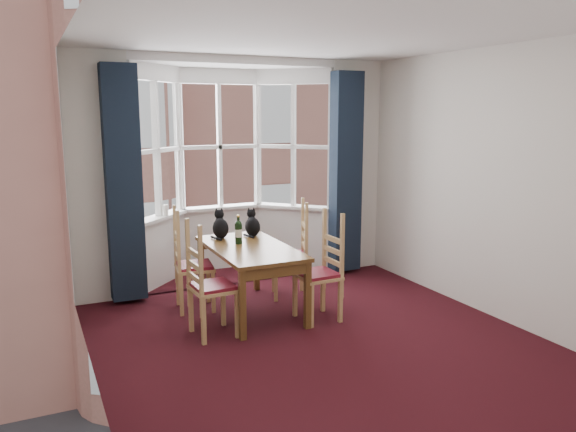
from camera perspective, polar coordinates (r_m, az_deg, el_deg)
floor at (r=5.32m, az=3.90°, el=-13.18°), size 4.50×4.50×0.00m
ceiling at (r=4.92m, az=4.33°, el=18.23°), size 4.50×4.50×0.00m
wall_left at (r=4.33m, az=-19.66°, el=0.09°), size 0.00×4.50×4.50m
wall_right at (r=6.15m, az=20.61°, el=2.96°), size 0.00×4.50×4.50m
wall_near at (r=3.20m, az=24.20°, el=-3.76°), size 4.00×0.00×4.00m
wall_back_pier_left at (r=6.58m, az=-18.61°, el=3.54°), size 0.70×0.12×2.80m
wall_back_pier_right at (r=7.69m, az=6.67°, el=4.95°), size 0.70×0.12×2.80m
bay_window at (r=7.44m, az=-6.33°, el=4.77°), size 2.76×0.94×2.80m
curtain_left at (r=6.44m, az=-16.36°, el=3.07°), size 0.38×0.22×2.60m
curtain_right at (r=7.42m, az=5.88°, el=4.37°), size 0.38×0.22×2.60m
dining_table at (r=6.02m, az=-3.89°, el=-3.87°), size 0.80×1.48×0.73m
chair_left_near at (r=5.45m, az=-8.52°, el=-7.39°), size 0.42×0.44×0.92m
chair_left_far at (r=6.21m, az=-10.31°, el=-5.21°), size 0.46×0.47×0.92m
chair_right_near at (r=5.88m, az=3.80°, el=-5.95°), size 0.41×0.43×0.92m
chair_right_far at (r=6.57m, az=0.91°, el=-4.16°), size 0.52×0.53×0.92m
cat_left at (r=6.42m, az=-6.88°, el=-1.06°), size 0.21×0.27×0.34m
cat_right at (r=6.49m, az=-3.64°, el=-0.92°), size 0.21×0.26×0.33m
wine_bottle at (r=6.10m, az=-5.05°, el=-1.55°), size 0.08×0.08×0.32m
candle_tall at (r=7.12m, az=-12.32°, el=0.58°), size 0.06×0.06×0.13m
street at (r=37.47m, az=-20.91°, el=-2.72°), size 80.00×80.00×0.00m
tenement_building at (r=18.43m, az=-17.90°, el=8.35°), size 18.40×7.80×15.20m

